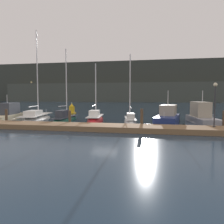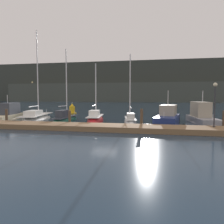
{
  "view_description": "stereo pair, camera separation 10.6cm",
  "coord_description": "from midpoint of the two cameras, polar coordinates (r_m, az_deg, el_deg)",
  "views": [
    {
      "loc": [
        4.78,
        -20.62,
        3.09
      ],
      "look_at": [
        0.0,
        3.74,
        1.2
      ],
      "focal_mm": 35.0,
      "sensor_mm": 36.0,
      "label": 1
    },
    {
      "loc": [
        4.88,
        -20.6,
        3.09
      ],
      "look_at": [
        0.0,
        3.74,
        1.2
      ],
      "focal_mm": 35.0,
      "sensor_mm": 36.0,
      "label": 2
    }
  ],
  "objects": [
    {
      "name": "sailboat_berth_6",
      "position": [
        25.22,
        4.87,
        -2.41
      ],
      "size": [
        2.34,
        6.05,
        8.48
      ],
      "color": "white",
      "rests_on": "ground"
    },
    {
      "name": "sailboat_berth_5",
      "position": [
        25.86,
        -4.26,
        -2.27
      ],
      "size": [
        2.51,
        6.03,
        7.7
      ],
      "color": "red",
      "rests_on": "ground"
    },
    {
      "name": "hillside_backdrop",
      "position": [
        113.14,
        9.16,
        7.38
      ],
      "size": [
        240.0,
        23.0,
        19.95
      ],
      "color": "#333833",
      "rests_on": "ground"
    },
    {
      "name": "motorboat_berth_7",
      "position": [
        24.68,
        14.42,
        -2.16
      ],
      "size": [
        3.46,
        7.0,
        4.29
      ],
      "color": "navy",
      "rests_on": "ground"
    },
    {
      "name": "mooring_pile_1",
      "position": [
        25.96,
        -25.73,
        -1.1
      ],
      "size": [
        0.28,
        0.28,
        1.64
      ],
      "primitive_type": "cylinder",
      "color": "#4C3D2D",
      "rests_on": "ground"
    },
    {
      "name": "mooring_pile_3",
      "position": [
        20.76,
        7.88,
        -1.7
      ],
      "size": [
        0.28,
        0.28,
        1.83
      ],
      "primitive_type": "cylinder",
      "color": "#4C3D2D",
      "rests_on": "ground"
    },
    {
      "name": "motorboat_berth_8",
      "position": [
        26.55,
        22.53,
        -1.64
      ],
      "size": [
        3.09,
        7.23,
        4.11
      ],
      "color": "gray",
      "rests_on": "ground"
    },
    {
      "name": "mooring_pile_2",
      "position": [
        22.38,
        -10.85,
        -1.63
      ],
      "size": [
        0.28,
        0.28,
        1.57
      ],
      "primitive_type": "cylinder",
      "color": "#4C3D2D",
      "rests_on": "ground"
    },
    {
      "name": "ground_plane",
      "position": [
        21.4,
        -1.83,
        -3.95
      ],
      "size": [
        400.0,
        400.0,
        0.0
      ],
      "primitive_type": "plane",
      "color": "#1E3347"
    },
    {
      "name": "channel_buoy",
      "position": [
        38.37,
        -10.29,
        0.68
      ],
      "size": [
        1.45,
        1.45,
        1.86
      ],
      "color": "gold",
      "rests_on": "ground"
    },
    {
      "name": "mooring_pile_4",
      "position": [
        21.57,
        27.35,
        -2.02
      ],
      "size": [
        0.28,
        0.28,
        1.76
      ],
      "primitive_type": "cylinder",
      "color": "#4C3D2D",
      "rests_on": "ground"
    },
    {
      "name": "motorboat_berth_2",
      "position": [
        31.04,
        -25.44,
        -1.08
      ],
      "size": [
        3.42,
        7.55,
        3.74
      ],
      "color": "beige",
      "rests_on": "ground"
    },
    {
      "name": "sailboat_berth_3",
      "position": [
        29.12,
        -19.02,
        -1.7
      ],
      "size": [
        3.76,
        8.62,
        11.89
      ],
      "color": "white",
      "rests_on": "ground"
    },
    {
      "name": "dock_lamppost",
      "position": [
        20.05,
        25.43,
        3.52
      ],
      "size": [
        0.32,
        0.32,
        3.69
      ],
      "color": "#2D2D33",
      "rests_on": "dock"
    },
    {
      "name": "dock",
      "position": [
        19.77,
        -2.93,
        -3.98
      ],
      "size": [
        45.25,
        2.8,
        0.45
      ],
      "primitive_type": "cube",
      "color": "brown",
      "rests_on": "ground"
    },
    {
      "name": "sailboat_berth_4",
      "position": [
        26.76,
        -12.05,
        -2.04
      ],
      "size": [
        1.49,
        6.38,
        9.33
      ],
      "color": "#195647",
      "rests_on": "ground"
    }
  ]
}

